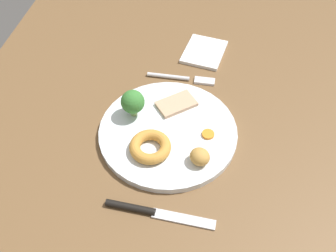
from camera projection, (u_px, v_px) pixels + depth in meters
The scene contains 10 objects.
dining_table at pixel (153, 152), 71.05cm from camera, with size 120.00×84.00×3.60cm, color brown.
dinner_plate at pixel (168, 132), 71.14cm from camera, with size 26.75×26.75×1.40cm, color white.
meat_slice_main at pixel (176, 104), 74.47cm from camera, with size 7.70×4.66×0.80cm, color tan.
yorkshire_pudding at pixel (152, 147), 66.58cm from camera, with size 7.68×7.68×2.04cm, color #C68938.
roast_potato_left at pixel (200, 157), 64.62cm from camera, with size 3.44×3.71×2.92cm, color #BC8C42.
carrot_coin_front at pixel (208, 134), 69.51cm from camera, with size 2.38×2.38×0.48cm, color orange.
broccoli_floret at pixel (133, 102), 70.54cm from camera, with size 4.65×4.65×5.87cm.
fork at pixel (183, 78), 81.55cm from camera, with size 2.05×15.27×0.90cm.
knife at pixel (150, 212), 60.38cm from camera, with size 2.60×18.55×1.20cm.
folded_napkin at pixel (204, 52), 87.59cm from camera, with size 11.00×9.00×0.80cm, color white.
Camera 1 is at (41.26, 9.40, 59.17)cm, focal length 39.18 mm.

